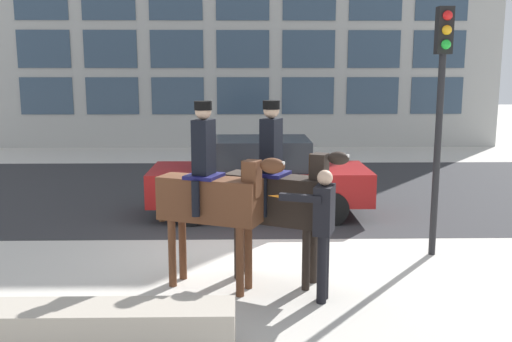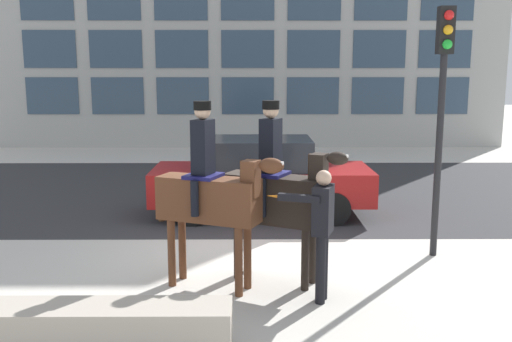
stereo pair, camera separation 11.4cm
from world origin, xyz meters
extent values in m
plane|color=beige|center=(0.00, 0.00, 0.00)|extent=(80.00, 80.00, 0.00)
cube|color=#2D2D30|center=(0.00, 4.75, 0.00)|extent=(20.03, 8.50, 0.01)
cube|color=#33475B|center=(-7.55, 12.83, 2.01)|extent=(2.01, 0.02, 1.42)
cube|color=#33475B|center=(-5.04, 12.83, 2.01)|extent=(2.01, 0.02, 1.42)
cube|color=#33475B|center=(-2.52, 12.83, 2.01)|extent=(2.01, 0.02, 1.42)
cube|color=#33475B|center=(0.00, 12.83, 2.01)|extent=(2.01, 0.02, 1.42)
cube|color=#33475B|center=(2.52, 12.83, 2.01)|extent=(2.01, 0.02, 1.42)
cube|color=#33475B|center=(5.04, 12.83, 2.01)|extent=(2.01, 0.02, 1.42)
cube|color=#33475B|center=(7.55, 12.83, 2.01)|extent=(2.01, 0.02, 1.42)
cube|color=#33475B|center=(-7.55, 12.83, 3.78)|extent=(2.01, 0.02, 1.42)
cube|color=#33475B|center=(-5.04, 12.83, 3.78)|extent=(2.01, 0.02, 1.42)
cube|color=#33475B|center=(-2.52, 12.83, 3.78)|extent=(2.01, 0.02, 1.42)
cube|color=#33475B|center=(0.00, 12.83, 3.78)|extent=(2.01, 0.02, 1.42)
cube|color=#33475B|center=(2.52, 12.83, 3.78)|extent=(2.01, 0.02, 1.42)
cube|color=#33475B|center=(5.04, 12.83, 3.78)|extent=(2.01, 0.02, 1.42)
cube|color=#33475B|center=(7.55, 12.83, 3.78)|extent=(2.01, 0.02, 1.42)
cube|color=#33475B|center=(-7.55, 12.83, 5.55)|extent=(2.01, 0.02, 1.42)
cube|color=#33475B|center=(-5.04, 12.83, 5.55)|extent=(2.01, 0.02, 1.42)
cube|color=#33475B|center=(-2.52, 12.83, 5.55)|extent=(2.01, 0.02, 1.42)
cube|color=#33475B|center=(0.00, 12.83, 5.55)|extent=(2.01, 0.02, 1.42)
cube|color=#33475B|center=(2.52, 12.83, 5.55)|extent=(2.01, 0.02, 1.42)
cube|color=#33475B|center=(5.04, 12.83, 5.55)|extent=(2.01, 0.02, 1.42)
cube|color=#33475B|center=(7.55, 12.83, 5.55)|extent=(2.01, 0.02, 1.42)
cube|color=#59331E|center=(-0.43, -1.76, 1.27)|extent=(1.49, 0.94, 0.60)
cylinder|color=#59331E|center=(0.10, -1.81, 0.48)|extent=(0.11, 0.11, 0.96)
cylinder|color=#59331E|center=(-0.01, -2.10, 0.48)|extent=(0.11, 0.11, 0.96)
cylinder|color=#59331E|center=(-0.85, -1.43, 0.48)|extent=(0.11, 0.11, 0.96)
cylinder|color=#59331E|center=(-0.96, -1.71, 0.48)|extent=(0.11, 0.11, 0.96)
cube|color=#59331E|center=(0.15, -2.00, 1.60)|extent=(0.28, 0.30, 0.48)
cube|color=#382314|center=(0.04, -1.95, 1.62)|extent=(0.07, 0.09, 0.44)
ellipsoid|color=#59331E|center=(0.42, -2.10, 1.79)|extent=(0.39, 0.31, 0.20)
cube|color=silver|center=(0.51, -2.14, 1.81)|extent=(0.13, 0.09, 0.08)
cylinder|color=#382314|center=(-1.13, -1.48, 1.16)|extent=(0.09, 0.09, 0.55)
cube|color=#14144C|center=(-0.50, -1.73, 1.59)|extent=(0.58, 0.61, 0.05)
cube|color=black|center=(-0.50, -1.73, 1.99)|extent=(0.32, 0.38, 0.74)
sphere|color=#D1A889|center=(-0.50, -1.73, 2.47)|extent=(0.22, 0.22, 0.22)
cylinder|color=black|center=(-0.50, -1.73, 2.54)|extent=(0.24, 0.24, 0.12)
cylinder|color=black|center=(-0.40, -1.48, 1.33)|extent=(0.11, 0.11, 0.48)
cylinder|color=black|center=(-0.60, -1.98, 1.33)|extent=(0.11, 0.11, 0.48)
cube|color=black|center=(0.49, -1.52, 1.21)|extent=(1.51, 1.05, 0.68)
cylinder|color=black|center=(1.03, -1.61, 0.44)|extent=(0.11, 0.11, 0.87)
cylinder|color=black|center=(0.90, -1.89, 0.44)|extent=(0.11, 0.11, 0.87)
cylinder|color=black|center=(0.09, -1.14, 0.44)|extent=(0.11, 0.11, 0.87)
cylinder|color=black|center=(-0.05, -1.42, 0.44)|extent=(0.11, 0.11, 0.87)
cube|color=black|center=(1.07, -1.80, 1.60)|extent=(0.29, 0.31, 0.59)
cube|color=#382314|center=(0.96, -1.75, 1.62)|extent=(0.07, 0.09, 0.53)
ellipsoid|color=black|center=(1.30, -1.92, 1.85)|extent=(0.35, 0.31, 0.18)
cube|color=silver|center=(1.38, -1.96, 1.87)|extent=(0.12, 0.09, 0.07)
cylinder|color=#382314|center=(-0.20, -1.17, 1.10)|extent=(0.09, 0.09, 0.55)
cube|color=#14144C|center=(0.43, -1.48, 1.57)|extent=(0.61, 0.63, 0.05)
cube|color=black|center=(0.43, -1.48, 1.97)|extent=(0.34, 0.38, 0.75)
sphere|color=#D1A889|center=(0.43, -1.48, 2.46)|extent=(0.22, 0.22, 0.22)
cylinder|color=black|center=(0.43, -1.48, 2.54)|extent=(0.24, 0.24, 0.12)
cylinder|color=black|center=(0.55, -1.24, 1.28)|extent=(0.11, 0.11, 0.54)
cylinder|color=black|center=(0.31, -1.72, 1.28)|extent=(0.11, 0.11, 0.54)
cylinder|color=black|center=(1.05, -2.34, 0.46)|extent=(0.13, 0.13, 0.92)
cylinder|color=black|center=(1.11, -2.19, 0.46)|extent=(0.13, 0.13, 0.92)
cube|color=black|center=(1.08, -2.27, 1.24)|extent=(0.34, 0.45, 0.63)
sphere|color=#D1A889|center=(1.08, -2.27, 1.66)|extent=(0.20, 0.20, 0.20)
cube|color=black|center=(0.76, -2.35, 1.41)|extent=(0.55, 0.26, 0.09)
cone|color=orange|center=(0.43, -2.24, 1.41)|extent=(0.18, 0.10, 0.04)
cube|color=maroon|center=(0.37, 2.26, 0.67)|extent=(4.49, 1.78, 0.67)
cube|color=black|center=(0.25, 2.26, 1.31)|extent=(2.25, 1.57, 0.61)
cylinder|color=black|center=(1.76, 1.44, 0.33)|extent=(0.67, 0.21, 0.67)
cylinder|color=black|center=(1.76, 3.08, 0.33)|extent=(0.67, 0.21, 0.67)
cylinder|color=black|center=(-1.03, 1.44, 0.33)|extent=(0.67, 0.21, 0.67)
cylinder|color=black|center=(-1.03, 3.08, 0.33)|extent=(0.67, 0.21, 0.67)
cylinder|color=black|center=(3.15, -0.39, 1.63)|extent=(0.11, 0.11, 3.25)
cube|color=black|center=(3.15, -0.39, 3.61)|extent=(0.24, 0.19, 0.72)
sphere|color=red|center=(3.15, -0.51, 3.83)|extent=(0.15, 0.15, 0.15)
sphere|color=orange|center=(3.15, -0.51, 3.61)|extent=(0.15, 0.15, 0.15)
sphere|color=green|center=(3.15, -0.51, 3.40)|extent=(0.15, 0.15, 0.15)
cube|color=#ADA393|center=(-1.53, -3.67, 0.27)|extent=(2.94, 0.56, 0.55)
camera|label=1|loc=(0.06, -9.38, 3.02)|focal=40.00mm
camera|label=2|loc=(0.17, -9.38, 3.02)|focal=40.00mm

